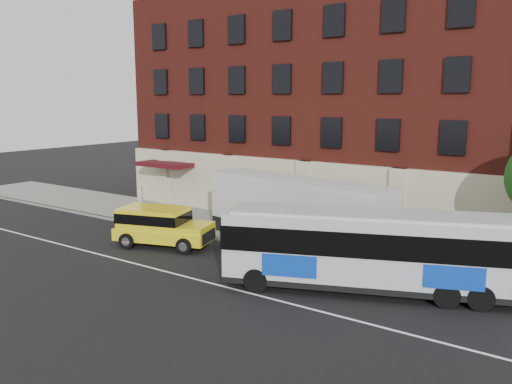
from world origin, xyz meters
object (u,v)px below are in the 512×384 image
Objects in this scene: yellow_suv at (160,224)px; shipping_container at (295,213)px; sign_pole at (142,203)px; city_bus at (373,248)px.

shipping_container is at bearing 34.05° from yellow_suv.
city_bus reaches higher than sign_pole.
yellow_suv is (-12.17, -0.12, -0.65)m from city_bus.
city_bus is 7.27m from shipping_container.
shipping_container is (6.11, 4.13, 0.63)m from yellow_suv.
sign_pole is at bearing 147.83° from yellow_suv.
sign_pole is at bearing 171.16° from city_bus.
city_bus is at bearing -33.47° from shipping_container.
sign_pole reaches higher than yellow_suv.
sign_pole is 0.22× the size of shipping_container.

